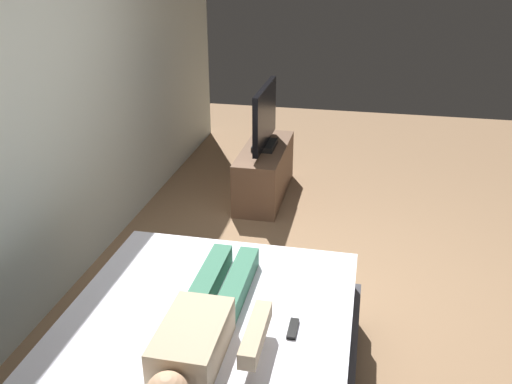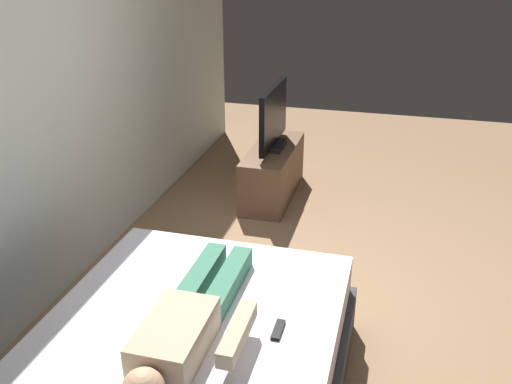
{
  "view_description": "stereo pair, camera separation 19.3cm",
  "coord_description": "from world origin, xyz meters",
  "px_view_note": "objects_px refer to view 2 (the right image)",
  "views": [
    {
      "loc": [
        -3.02,
        -0.23,
        2.27
      ],
      "look_at": [
        0.4,
        0.49,
        0.69
      ],
      "focal_mm": 38.59,
      "sensor_mm": 36.0,
      "label": 1
    },
    {
      "loc": [
        -2.97,
        -0.42,
        2.27
      ],
      "look_at": [
        0.4,
        0.49,
        0.69
      ],
      "focal_mm": 38.59,
      "sensor_mm": 36.0,
      "label": 2
    }
  ],
  "objects_px": {
    "bed": "(182,383)",
    "tv": "(273,119)",
    "person": "(189,323)",
    "tv_stand": "(273,172)",
    "remote": "(278,330)"
  },
  "relations": [
    {
      "from": "person",
      "to": "remote",
      "type": "xyz_separation_m",
      "value": [
        0.15,
        -0.4,
        -0.07
      ]
    },
    {
      "from": "remote",
      "to": "tv",
      "type": "bearing_deg",
      "value": 13.91
    },
    {
      "from": "bed",
      "to": "tv",
      "type": "xyz_separation_m",
      "value": [
        2.85,
        0.22,
        0.52
      ]
    },
    {
      "from": "remote",
      "to": "bed",
      "type": "bearing_deg",
      "value": 111.95
    },
    {
      "from": "person",
      "to": "tv",
      "type": "height_order",
      "value": "tv"
    },
    {
      "from": "person",
      "to": "tv_stand",
      "type": "bearing_deg",
      "value": 5.21
    },
    {
      "from": "remote",
      "to": "person",
      "type": "bearing_deg",
      "value": 110.47
    },
    {
      "from": "person",
      "to": "tv",
      "type": "distance_m",
      "value": 2.84
    },
    {
      "from": "bed",
      "to": "tv_stand",
      "type": "height_order",
      "value": "bed"
    },
    {
      "from": "person",
      "to": "tv",
      "type": "relative_size",
      "value": 1.43
    },
    {
      "from": "person",
      "to": "remote",
      "type": "bearing_deg",
      "value": -69.53
    },
    {
      "from": "bed",
      "to": "person",
      "type": "bearing_deg",
      "value": -55.47
    },
    {
      "from": "tv",
      "to": "tv_stand",
      "type": "bearing_deg",
      "value": 180.0
    },
    {
      "from": "bed",
      "to": "person",
      "type": "relative_size",
      "value": 1.62
    },
    {
      "from": "bed",
      "to": "tv",
      "type": "height_order",
      "value": "tv"
    }
  ]
}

